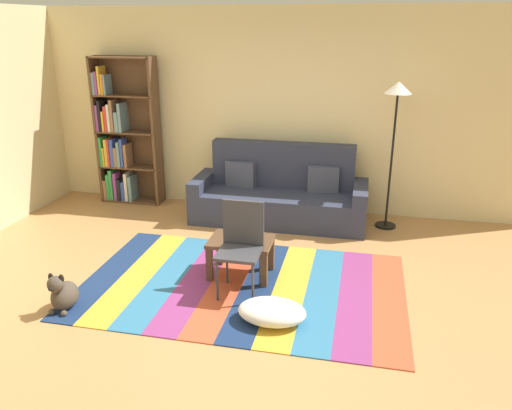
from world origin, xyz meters
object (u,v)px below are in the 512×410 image
at_px(couch, 280,196).
at_px(coffee_table, 241,247).
at_px(bookshelf, 121,139).
at_px(dog, 63,294).
at_px(standing_lamp, 396,107).
at_px(pouf, 272,312).
at_px(tv_remote, 235,240).
at_px(folding_chair, 241,240).

relative_size(couch, coffee_table, 3.51).
height_order(bookshelf, dog, bookshelf).
relative_size(bookshelf, standing_lamp, 1.12).
bearing_deg(pouf, dog, -174.10).
xyz_separation_m(tv_remote, folding_chair, (0.13, -0.24, 0.12)).
xyz_separation_m(pouf, tv_remote, (-0.53, 0.75, 0.31)).
height_order(couch, pouf, couch).
xyz_separation_m(dog, tv_remote, (1.37, 0.94, 0.25)).
bearing_deg(tv_remote, standing_lamp, 36.99).
relative_size(bookshelf, folding_chair, 2.29).
height_order(couch, dog, couch).
distance_m(couch, pouf, 2.48).
relative_size(couch, pouf, 3.76).
height_order(pouf, folding_chair, folding_chair).
height_order(couch, standing_lamp, standing_lamp).
xyz_separation_m(couch, bookshelf, (-2.35, 0.28, 0.58)).
bearing_deg(coffee_table, standing_lamp, 48.55).
relative_size(dog, folding_chair, 0.44).
bearing_deg(standing_lamp, folding_chair, -125.57).
xyz_separation_m(coffee_table, pouf, (0.47, -0.79, -0.22)).
bearing_deg(tv_remote, dog, -156.95).
bearing_deg(couch, folding_chair, -91.18).
bearing_deg(tv_remote, coffee_table, 31.53).
relative_size(pouf, folding_chair, 0.67).
xyz_separation_m(pouf, dog, (-1.90, -0.20, 0.05)).
distance_m(couch, coffee_table, 1.65).
bearing_deg(standing_lamp, couch, -177.78).
bearing_deg(coffee_table, pouf, -59.14).
bearing_deg(coffee_table, bookshelf, 139.14).
distance_m(coffee_table, standing_lamp, 2.57).
xyz_separation_m(pouf, folding_chair, (-0.40, 0.50, 0.43)).
bearing_deg(couch, coffee_table, -94.06).
bearing_deg(couch, standing_lamp, 2.22).
distance_m(coffee_table, dog, 1.74).
height_order(coffee_table, folding_chair, folding_chair).
relative_size(pouf, tv_remote, 4.01).
bearing_deg(dog, coffee_table, 34.79).
distance_m(dog, folding_chair, 1.70).
bearing_deg(dog, bookshelf, 105.42).
relative_size(bookshelf, dog, 5.19).
bearing_deg(bookshelf, coffee_table, -40.86).
height_order(bookshelf, tv_remote, bookshelf).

